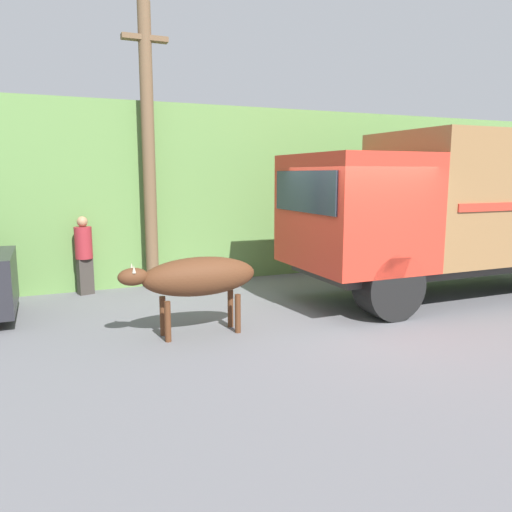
# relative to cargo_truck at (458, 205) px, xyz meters

# --- Properties ---
(ground_plane) EXTENTS (60.00, 60.00, 0.00)m
(ground_plane) POSITION_rel_cargo_truck_xyz_m (-2.92, -0.62, -1.78)
(ground_plane) COLOR slate
(hillside_embankment) EXTENTS (32.00, 5.80, 3.87)m
(hillside_embankment) POSITION_rel_cargo_truck_xyz_m (-2.92, 6.01, 0.15)
(hillside_embankment) COLOR #608C47
(hillside_embankment) RESTS_ON ground_plane
(cargo_truck) EXTENTS (6.63, 2.47, 3.17)m
(cargo_truck) POSITION_rel_cargo_truck_xyz_m (0.00, 0.00, 0.00)
(cargo_truck) COLOR #2D2D2D
(cargo_truck) RESTS_ON ground_plane
(brown_cow) EXTENTS (2.05, 0.58, 1.18)m
(brown_cow) POSITION_rel_cargo_truck_xyz_m (-5.48, -0.50, -0.91)
(brown_cow) COLOR #512D19
(brown_cow) RESTS_ON ground_plane
(pedestrian_on_hill) EXTENTS (0.42, 0.42, 1.57)m
(pedestrian_on_hill) POSITION_rel_cargo_truck_xyz_m (-6.83, 2.84, -0.93)
(pedestrian_on_hill) COLOR #38332D
(pedestrian_on_hill) RESTS_ON ground_plane
(utility_pole) EXTENTS (0.90, 0.26, 5.68)m
(utility_pole) POSITION_rel_cargo_truck_xyz_m (-5.49, 2.82, 1.16)
(utility_pole) COLOR brown
(utility_pole) RESTS_ON ground_plane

